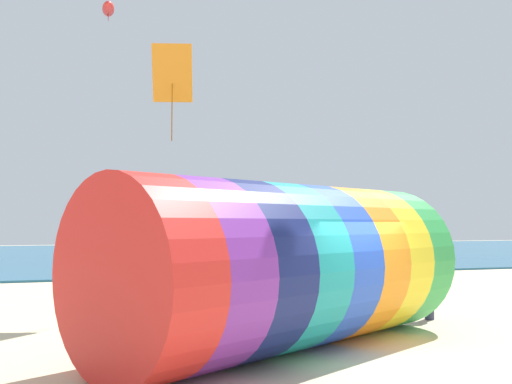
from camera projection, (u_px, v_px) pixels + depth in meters
The scene contains 8 objects.
ground_plane at pixel (372, 356), 10.59m from camera, with size 120.00×120.00×0.00m, color beige.
sea at pixel (149, 254), 44.99m from camera, with size 120.00×40.00×0.10m, color #236084.
giant_inflatable_tube at pixel (287, 265), 11.30m from camera, with size 8.69×6.79×3.27m.
kite_handler at pixel (429, 288), 14.68m from camera, with size 0.42×0.37×1.59m.
kite_red_parafoil at pixel (108, 9), 25.40m from camera, with size 0.77×1.52×0.83m.
kite_orange_diamond at pixel (172, 74), 16.62m from camera, with size 1.25×0.81×2.80m.
bystander_near_water at pixel (329, 270), 19.93m from camera, with size 0.40×0.42×1.64m.
bystander_mid_beach at pixel (287, 263), 22.66m from camera, with size 0.42×0.38×1.76m.
Camera 1 is at (-5.23, -9.63, 2.47)m, focal length 40.00 mm.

